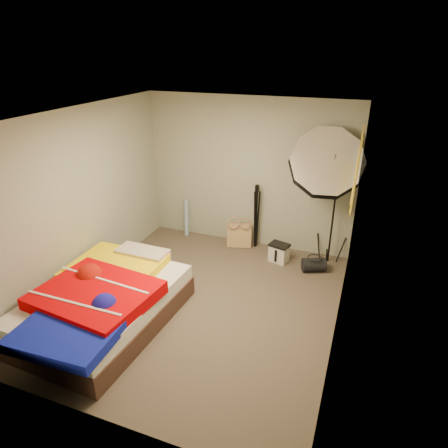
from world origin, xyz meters
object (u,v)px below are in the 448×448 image
at_px(wrapping_roll, 186,218).
at_px(photo_umbrella, 327,164).
at_px(camera_case, 279,253).
at_px(bed, 103,303).
at_px(camera_tripod, 256,212).
at_px(tote_bag, 239,235).
at_px(duffel_bag, 314,265).

distance_m(wrapping_roll, photo_umbrella, 2.75).
height_order(wrapping_roll, camera_case, wrapping_roll).
xyz_separation_m(camera_case, photo_umbrella, (0.58, 0.13, 1.50)).
bearing_deg(bed, camera_tripod, 66.33).
xyz_separation_m(camera_case, camera_tripod, (-0.50, 0.37, 0.50)).
distance_m(camera_case, bed, 2.84).
xyz_separation_m(tote_bag, photo_umbrella, (1.35, -0.14, 1.43)).
xyz_separation_m(tote_bag, camera_case, (0.77, -0.28, -0.07)).
bearing_deg(duffel_bag, camera_case, 146.36).
xyz_separation_m(wrapping_roll, camera_tripod, (1.32, -0.02, 0.31)).
relative_size(wrapping_roll, camera_tripod, 0.58).
relative_size(tote_bag, bed, 0.18).
height_order(wrapping_roll, photo_umbrella, photo_umbrella).
bearing_deg(duffel_bag, camera_tripod, 133.10).
distance_m(duffel_bag, photo_umbrella, 1.55).
height_order(wrapping_roll, camera_tripod, camera_tripod).
height_order(camera_case, duffel_bag, camera_case).
relative_size(duffel_bag, camera_tripod, 0.32).
distance_m(tote_bag, bed, 2.73).
height_order(duffel_bag, photo_umbrella, photo_umbrella).
relative_size(duffel_bag, photo_umbrella, 0.16).
distance_m(bed, camera_tripod, 2.93).
bearing_deg(duffel_bag, bed, -158.94).
bearing_deg(photo_umbrella, wrapping_roll, 173.91).
height_order(wrapping_roll, duffel_bag, wrapping_roll).
bearing_deg(bed, tote_bag, 70.65).
height_order(duffel_bag, camera_tripod, camera_tripod).
bearing_deg(tote_bag, duffel_bag, -32.17).
relative_size(bed, photo_umbrella, 1.00).
relative_size(camera_case, bed, 0.12).
bearing_deg(camera_case, duffel_bag, 4.96).
distance_m(camera_case, photo_umbrella, 1.61).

